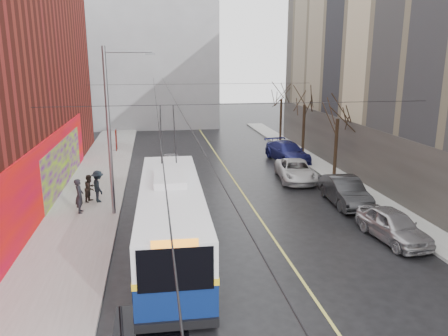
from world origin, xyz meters
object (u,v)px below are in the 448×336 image
(parked_car_a, at_px, (393,225))
(tree_near, at_px, (338,108))
(parked_car_c, at_px, (296,170))
(pedestrian_a, at_px, (79,196))
(tree_mid, at_px, (305,96))
(following_car, at_px, (172,163))
(pedestrian_b, at_px, (90,188))
(tree_far, at_px, (282,91))
(parked_car_b, at_px, (345,191))
(streetlight_pole, at_px, (112,128))
(pedestrian_c, at_px, (98,186))
(trolleybus, at_px, (171,217))
(parked_car_d, at_px, (287,152))

(parked_car_a, bearing_deg, tree_near, 74.71)
(parked_car_c, bearing_deg, pedestrian_a, -153.65)
(tree_mid, height_order, parked_car_a, tree_mid)
(following_car, xyz_separation_m, pedestrian_b, (-5.11, -6.75, 0.28))
(parked_car_c, bearing_deg, tree_far, 84.53)
(tree_mid, height_order, parked_car_b, tree_mid)
(following_car, bearing_deg, parked_car_a, -60.38)
(parked_car_a, height_order, following_car, parked_car_a)
(tree_near, height_order, parked_car_b, tree_near)
(streetlight_pole, height_order, pedestrian_b, streetlight_pole)
(parked_car_c, xyz_separation_m, pedestrian_c, (-13.13, -3.18, 0.38))
(tree_near, xyz_separation_m, following_car, (-11.72, 3.04, -4.29))
(streetlight_pole, relative_size, parked_car_a, 2.07)
(tree_near, distance_m, trolleybus, 17.01)
(tree_far, distance_m, parked_car_a, 26.00)
(tree_near, height_order, pedestrian_b, tree_near)
(streetlight_pole, xyz_separation_m, trolleybus, (2.78, -5.21, -3.21))
(parked_car_b, relative_size, parked_car_d, 0.88)
(pedestrian_b, bearing_deg, trolleybus, -127.22)
(parked_car_a, distance_m, pedestrian_c, 16.26)
(streetlight_pole, height_order, following_car, streetlight_pole)
(streetlight_pole, distance_m, tree_mid, 19.96)
(tree_near, relative_size, tree_mid, 0.96)
(tree_near, relative_size, parked_car_a, 1.47)
(tree_near, relative_size, parked_car_b, 1.32)
(tree_mid, distance_m, pedestrian_b, 20.40)
(parked_car_c, distance_m, pedestrian_c, 13.51)
(parked_car_b, bearing_deg, pedestrian_b, 173.05)
(following_car, distance_m, pedestrian_b, 8.47)
(parked_car_d, bearing_deg, pedestrian_a, -153.07)
(parked_car_d, bearing_deg, parked_car_c, -110.16)
(trolleybus, bearing_deg, tree_far, 65.14)
(parked_car_a, relative_size, parked_car_c, 0.85)
(pedestrian_a, xyz_separation_m, pedestrian_b, (0.29, 1.92, -0.14))
(trolleybus, xyz_separation_m, following_car, (0.64, 14.25, -0.95))
(trolleybus, bearing_deg, pedestrian_a, 131.77)
(trolleybus, distance_m, following_car, 14.30)
(tree_far, bearing_deg, following_car, -136.92)
(tree_mid, bearing_deg, parked_car_a, -96.16)
(parked_car_a, height_order, pedestrian_b, pedestrian_b)
(pedestrian_a, distance_m, pedestrian_c, 1.93)
(tree_mid, relative_size, following_car, 1.66)
(parked_car_b, bearing_deg, trolleybus, -151.60)
(streetlight_pole, relative_size, parked_car_b, 1.85)
(tree_far, bearing_deg, streetlight_pole, -127.12)
(parked_car_b, xyz_separation_m, pedestrian_b, (-14.83, 2.47, 0.16))
(tree_mid, xyz_separation_m, parked_car_d, (-2.00, -1.86, -4.45))
(tree_near, distance_m, tree_far, 14.00)
(pedestrian_a, bearing_deg, parked_car_a, -115.04)
(tree_mid, bearing_deg, pedestrian_c, -146.34)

